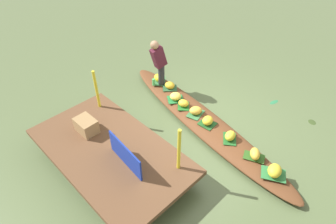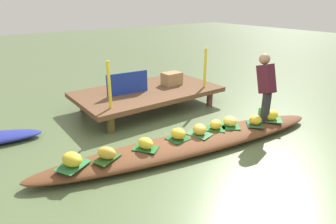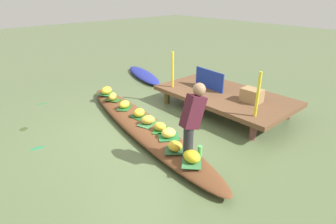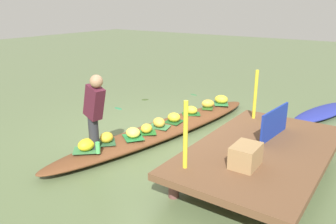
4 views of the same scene
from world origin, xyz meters
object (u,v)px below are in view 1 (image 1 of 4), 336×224
Objects in this scene: vendor_boat at (202,121)px; water_bottle at (154,82)px; vendor_person at (159,61)px; banana_bunch_4 at (183,103)px; banana_bunch_8 at (196,111)px; market_banner at (125,155)px; banana_bunch_3 at (230,136)px; banana_bunch_0 at (170,85)px; produce_crate at (86,126)px; banana_bunch_1 at (176,96)px; banana_bunch_2 at (208,121)px; banana_bunch_7 at (275,171)px; banana_bunch_6 at (159,78)px; banana_bunch_5 at (255,154)px.

vendor_boat is 28.63× the size of water_bottle.
banana_bunch_4 is at bearing 168.90° from vendor_person.
banana_bunch_8 is (-0.38, 0.01, 0.01)m from banana_bunch_4.
banana_bunch_3 is at bearing -106.73° from market_banner.
banana_bunch_4 is at bearing 158.79° from banana_bunch_0.
banana_bunch_1 is at bearing -98.19° from produce_crate.
banana_bunch_2 reaches higher than water_bottle.
banana_bunch_1 is 1.71m from banana_bunch_3.
banana_bunch_2 is 0.97× the size of banana_bunch_3.
banana_bunch_3 is 0.28× the size of market_banner.
banana_bunch_4 is at bearing 175.44° from water_bottle.
banana_bunch_2 reaches higher than banana_bunch_4.
banana_bunch_1 is at bearing -4.92° from banana_bunch_8.
banana_bunch_0 is 0.20× the size of vendor_person.
banana_bunch_4 reaches higher than vendor_boat.
banana_bunch_7 is at bearing 173.59° from banana_bunch_4.
banana_bunch_2 is at bearing -6.72° from banana_bunch_7.
banana_bunch_8 is (2.10, -0.27, -0.01)m from banana_bunch_7.
banana_bunch_2 reaches higher than banana_bunch_1.
banana_bunch_4 is at bearing -0.76° from banana_bunch_8.
banana_bunch_8 is 2.38m from produce_crate.
banana_bunch_6 reaches higher than banana_bunch_3.
banana_bunch_8 is (1.02, -0.10, 0.00)m from banana_bunch_3.
banana_bunch_6 is at bearing -9.47° from banana_bunch_3.
banana_bunch_2 is 1.06× the size of banana_bunch_4.
banana_bunch_5 is at bearing 174.06° from banana_bunch_8.
banana_bunch_4 is at bearing -69.37° from market_banner.
market_banner is (1.43, 1.95, 0.36)m from banana_bunch_5.
produce_crate reaches higher than banana_bunch_6.
banana_bunch_7 reaches higher than banana_bunch_5.
produce_crate is (-0.52, 2.46, 0.27)m from banana_bunch_6.
banana_bunch_3 is 1.40m from banana_bunch_4.
banana_bunch_0 is 0.89× the size of banana_bunch_5.
market_banner is at bearing 105.45° from banana_bunch_4.
banana_bunch_0 is 0.81× the size of banana_bunch_7.
banana_bunch_3 is at bearing -134.80° from produce_crate.
banana_bunch_4 is at bearing -4.97° from banana_bunch_5.
banana_bunch_3 is at bearing 169.51° from banana_bunch_0.
banana_bunch_4 is (0.57, 0.01, 0.19)m from vendor_boat.
banana_bunch_1 is 1.10m from banana_bunch_2.
banana_bunch_6 reaches higher than banana_bunch_4.
banana_bunch_4 is 0.86× the size of banana_bunch_5.
water_bottle is 2.82m from market_banner.
produce_crate is (1.21, 0.02, -0.09)m from market_banner.
water_bottle is (1.69, -0.08, 0.20)m from vendor_boat.
banana_bunch_4 is 1.22m from vendor_person.
banana_bunch_5 is 3.13m from vendor_person.
banana_bunch_0 is at bearing -153.27° from water_bottle.
banana_bunch_2 is at bearing -124.28° from produce_crate.
banana_bunch_6 is 1.56m from banana_bunch_8.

